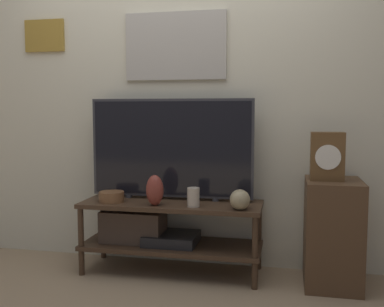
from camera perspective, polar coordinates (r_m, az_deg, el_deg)
name	(u,v)px	position (r m, az deg, el deg)	size (l,w,h in m)	color
ground_plane	(162,286)	(3.02, -3.87, -16.38)	(12.00, 12.00, 0.00)	#997F60
wall_back	(180,79)	(3.32, -1.60, 9.48)	(6.40, 0.08, 2.70)	beige
media_console	(158,227)	(3.19, -4.32, -9.33)	(1.24, 0.43, 0.50)	#422D1E
television	(171,148)	(3.16, -2.67, 0.67)	(1.16, 0.05, 0.71)	#333338
vase_round_glass	(240,200)	(2.88, 6.10, -5.85)	(0.13, 0.13, 0.13)	tan
vase_wide_bowl	(111,197)	(3.16, -10.19, -5.43)	(0.17, 0.17, 0.07)	brown
vase_urn_stoneware	(155,190)	(3.00, -4.75, -4.68)	(0.12, 0.10, 0.20)	brown
candle_jar	(193,197)	(2.95, 0.17, -5.58)	(0.08, 0.08, 0.13)	#C1B29E
side_table	(333,233)	(3.07, 17.42, -9.57)	(0.35, 0.44, 0.68)	#513823
mantel_clock	(327,156)	(2.95, 16.80, -0.36)	(0.21, 0.11, 0.31)	brown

